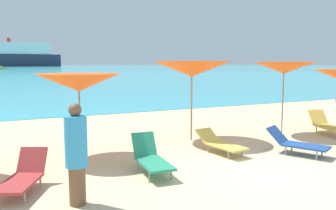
{
  "coord_description": "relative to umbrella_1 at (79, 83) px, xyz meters",
  "views": [
    {
      "loc": [
        -4.89,
        -5.36,
        2.29
      ],
      "look_at": [
        -0.91,
        2.67,
        1.2
      ],
      "focal_mm": 36.6,
      "sensor_mm": 36.0,
      "label": 1
    }
  ],
  "objects": [
    {
      "name": "ground_plane",
      "position": [
        3.17,
        7.04,
        -1.98
      ],
      "size": [
        50.0,
        100.0,
        0.3
      ],
      "primitive_type": "cube",
      "color": "beige"
    },
    {
      "name": "ocean_water",
      "position": [
        3.17,
        226.59,
        -1.82
      ],
      "size": [
        650.0,
        440.0,
        0.02
      ],
      "primitive_type": "cube",
      "color": "#38B7CC",
      "rests_on": "ground_plane"
    },
    {
      "name": "umbrella_1",
      "position": [
        0.0,
        0.0,
        0.0
      ],
      "size": [
        2.06,
        2.06,
        2.05
      ],
      "color": "#9E7F59",
      "rests_on": "ground_plane"
    },
    {
      "name": "umbrella_2",
      "position": [
        3.4,
        0.44,
        0.29
      ],
      "size": [
        2.31,
        2.31,
        2.36
      ],
      "color": "#9E7F59",
      "rests_on": "ground_plane"
    },
    {
      "name": "umbrella_3",
      "position": [
        6.42,
        -0.18,
        0.32
      ],
      "size": [
        2.08,
        2.08,
        2.34
      ],
      "color": "#9E7F59",
      "rests_on": "ground_plane"
    },
    {
      "name": "lounge_chair_0",
      "position": [
        7.8,
        -0.8,
        -1.53
      ],
      "size": [
        1.04,
        1.74,
        0.71
      ],
      "rotation": [
        0.0,
        0.0,
        -0.31
      ],
      "color": "#D8BF4C",
      "rests_on": "ground_plane"
    },
    {
      "name": "lounge_chair_1",
      "position": [
        -1.42,
        -1.87,
        -1.53
      ],
      "size": [
        1.05,
        1.43,
        0.68
      ],
      "rotation": [
        0.0,
        0.0,
        -0.45
      ],
      "color": "#A53333",
      "rests_on": "ground_plane"
    },
    {
      "name": "lounge_chair_2",
      "position": [
        3.29,
        -1.21,
        -1.57
      ],
      "size": [
        0.69,
        1.54,
        0.53
      ],
      "rotation": [
        0.0,
        0.0,
        0.12
      ],
      "color": "#D8BF4C",
      "rests_on": "ground_plane"
    },
    {
      "name": "lounge_chair_3",
      "position": [
        1.07,
        -1.88,
        -1.5
      ],
      "size": [
        0.64,
        1.46,
        0.76
      ],
      "rotation": [
        0.0,
        0.0,
        -0.08
      ],
      "color": "#268C66",
      "rests_on": "ground_plane"
    },
    {
      "name": "lounge_chair_4",
      "position": [
        4.93,
        -2.19,
        -1.53
      ],
      "size": [
        1.13,
        1.56,
        0.65
      ],
      "rotation": [
        0.0,
        0.0,
        0.44
      ],
      "color": "#1E478C",
      "rests_on": "ground_plane"
    },
    {
      "name": "beachgoer_0",
      "position": [
        -0.67,
        -2.87,
        -0.96
      ],
      "size": [
        0.36,
        0.36,
        1.66
      ],
      "rotation": [
        0.0,
        0.0,
        3.53
      ],
      "color": "brown",
      "rests_on": "ground_plane"
    },
    {
      "name": "cruise_ship",
      "position": [
        13.08,
        266.48,
        5.86
      ],
      "size": [
        57.92,
        16.1,
        20.31
      ],
      "rotation": [
        0.0,
        0.0,
        0.16
      ],
      "color": "#262D47",
      "rests_on": "ocean_water"
    }
  ]
}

